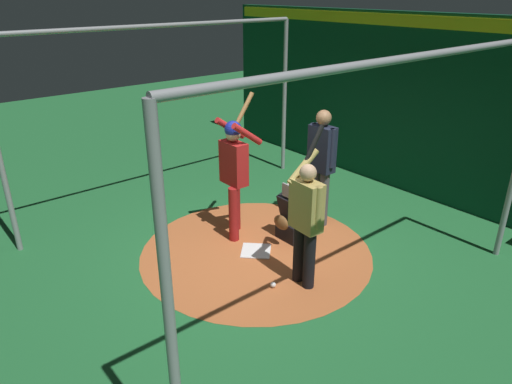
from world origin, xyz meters
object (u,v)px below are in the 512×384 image
umpire (321,161)px  visitor (306,217)px  catcher (292,217)px  baseball_0 (273,285)px  batter (234,167)px  home_plate (256,251)px

umpire → visitor: size_ratio=0.93×
catcher → baseball_0: 1.37m
batter → umpire: (-1.28, 0.55, -0.05)m
batter → umpire: bearing=156.7°
batter → visitor: bearing=85.5°
umpire → home_plate: bearing=3.0°
home_plate → umpire: bearing=-177.0°
visitor → baseball_0: 1.00m
umpire → visitor: bearing=37.2°
home_plate → umpire: size_ratio=0.22×
batter → baseball_0: 1.87m
home_plate → baseball_0: 0.93m
umpire → baseball_0: umpire is taller
batter → catcher: (-0.56, 0.67, -0.74)m
catcher → visitor: bearing=53.8°
visitor → baseball_0: (0.38, -0.16, -0.91)m
home_plate → batter: 1.27m
home_plate → batter: (-0.10, -0.62, 1.10)m
catcher → umpire: bearing=-170.3°
visitor → baseball_0: size_ratio=27.31×
home_plate → baseball_0: baseball_0 is taller
umpire → baseball_0: bearing=26.9°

